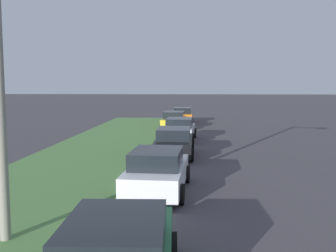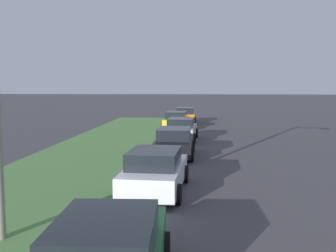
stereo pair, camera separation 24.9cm
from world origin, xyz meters
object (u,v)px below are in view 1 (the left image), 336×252
at_px(parked_car_yellow, 174,121).
at_px(parked_car_orange, 182,115).
at_px(parked_car_black, 174,143).
at_px(parked_car_white, 157,171).
at_px(parked_car_silver, 180,129).
at_px(streetlight, 12,49).

distance_m(parked_car_yellow, parked_car_orange, 5.74).
bearing_deg(parked_car_black, parked_car_yellow, 3.11).
distance_m(parked_car_white, parked_car_black, 6.57).
bearing_deg(parked_car_silver, parked_car_black, -177.99).
bearing_deg(parked_car_white, parked_car_silver, 1.39).
distance_m(parked_car_black, parked_car_orange, 17.86).
distance_m(parked_car_black, parked_car_yellow, 12.16).
bearing_deg(parked_car_white, parked_car_orange, 2.54).
relative_size(parked_car_silver, parked_car_orange, 1.01).
height_order(parked_car_white, parked_car_black, same).
xyz_separation_m(parked_car_orange, streetlight, (-29.07, 2.90, 3.67)).
xyz_separation_m(parked_car_white, parked_car_orange, (24.43, -0.20, 0.00)).
bearing_deg(parked_car_orange, parked_car_white, 178.18).
bearing_deg(streetlight, parked_car_orange, -5.70).
bearing_deg(streetlight, parked_car_black, -14.76).
height_order(parked_car_silver, parked_car_yellow, same).
height_order(parked_car_black, parked_car_silver, same).
bearing_deg(parked_car_yellow, parked_car_orange, -2.52).
relative_size(parked_car_yellow, parked_car_orange, 1.01).
bearing_deg(streetlight, parked_car_white, -30.25).
bearing_deg(parked_car_yellow, parked_car_white, -176.37).
distance_m(parked_car_silver, parked_car_yellow, 6.34).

